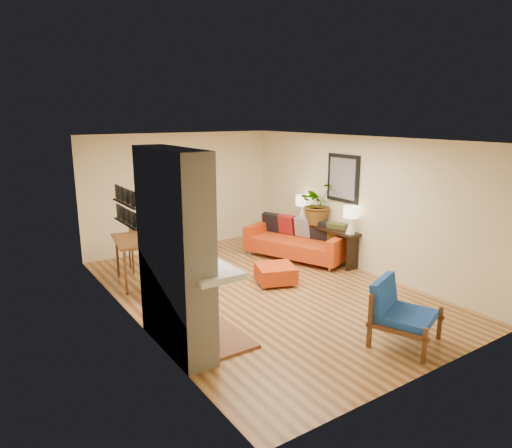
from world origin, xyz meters
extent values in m
plane|color=#BA8547|center=(0.00, 0.00, 0.00)|extent=(6.50, 6.50, 0.00)
plane|color=white|center=(0.00, 0.00, 2.60)|extent=(6.50, 6.50, 0.00)
plane|color=#FCF0C5|center=(0.00, 3.25, 1.30)|extent=(4.50, 0.00, 4.50)
plane|color=#FCF0C5|center=(0.00, -3.25, 1.30)|extent=(4.50, 0.00, 4.50)
plane|color=#FCF0C5|center=(-2.25, 0.00, 1.30)|extent=(0.00, 6.50, 6.50)
plane|color=#FCF0C5|center=(2.25, 0.00, 1.30)|extent=(0.00, 6.50, 6.50)
cube|color=black|center=(0.25, 3.22, 1.05)|extent=(0.88, 0.06, 2.10)
cube|color=white|center=(-0.24, 3.21, 1.05)|extent=(0.10, 0.08, 2.18)
cube|color=white|center=(0.74, 3.21, 1.05)|extent=(0.10, 0.08, 2.18)
cube|color=white|center=(0.25, 3.21, 2.13)|extent=(1.08, 0.08, 0.10)
cube|color=black|center=(2.22, 0.40, 1.75)|extent=(0.04, 0.85, 0.95)
cube|color=slate|center=(2.19, 0.40, 1.75)|extent=(0.01, 0.70, 0.80)
cube|color=black|center=(-2.21, 0.35, 1.42)|extent=(0.06, 0.95, 0.02)
cube|color=black|center=(-2.21, 0.35, 1.72)|extent=(0.06, 0.95, 0.02)
cube|color=white|center=(-2.04, -1.00, 1.86)|extent=(0.42, 1.50, 1.48)
cube|color=white|center=(-2.04, -1.00, 0.56)|extent=(0.42, 1.50, 1.12)
cube|color=white|center=(-1.79, -1.00, 1.12)|extent=(0.60, 1.68, 0.08)
cube|color=black|center=(-1.83, -1.00, 0.45)|extent=(0.03, 0.72, 0.78)
cube|color=brown|center=(-1.53, -1.00, 0.02)|extent=(0.75, 1.30, 0.04)
cube|color=black|center=(-1.71, -1.00, 0.34)|extent=(0.30, 0.36, 0.48)
cylinder|color=black|center=(-1.71, -1.00, 0.78)|extent=(0.10, 0.10, 0.40)
cube|color=gold|center=(-1.82, -1.00, 1.75)|extent=(0.04, 0.95, 0.95)
cube|color=silver|center=(-1.80, -1.00, 1.75)|extent=(0.01, 0.82, 0.82)
cylinder|color=silver|center=(1.66, 0.09, 0.05)|extent=(0.05, 0.05, 0.10)
cylinder|color=silver|center=(2.33, 0.35, 0.05)|extent=(0.05, 0.05, 0.10)
cylinder|color=silver|center=(0.97, 1.88, 0.05)|extent=(0.05, 0.05, 0.10)
cylinder|color=silver|center=(1.64, 2.14, 0.05)|extent=(0.05, 0.05, 0.10)
cube|color=#BF3F11|center=(1.65, 1.11, 0.26)|extent=(1.64, 2.36, 0.31)
cube|color=#BF3F11|center=(1.99, 1.24, 0.59)|extent=(0.97, 2.10, 0.36)
cube|color=#BF3F11|center=(2.01, 0.19, 0.52)|extent=(0.93, 0.51, 0.21)
cube|color=#BF3F11|center=(1.29, 2.04, 0.52)|extent=(0.93, 0.51, 0.21)
cube|color=#4A4F21|center=(2.15, 0.42, 0.64)|extent=(0.34, 0.46, 0.43)
cube|color=black|center=(2.00, 0.81, 0.64)|extent=(0.34, 0.46, 0.43)
cube|color=gray|center=(1.85, 1.19, 0.64)|extent=(0.34, 0.46, 0.43)
cube|color=maroon|center=(1.72, 1.53, 0.64)|extent=(0.34, 0.46, 0.43)
cube|color=black|center=(1.57, 1.91, 0.64)|extent=(0.34, 0.46, 0.43)
cylinder|color=silver|center=(0.05, 0.00, 0.03)|extent=(0.04, 0.04, 0.05)
cylinder|color=silver|center=(0.55, -0.19, 0.03)|extent=(0.04, 0.04, 0.05)
cylinder|color=silver|center=(0.24, 0.50, 0.03)|extent=(0.04, 0.04, 0.05)
cylinder|color=silver|center=(0.74, 0.31, 0.03)|extent=(0.04, 0.04, 0.05)
cube|color=#BF3F11|center=(0.39, 0.15, 0.19)|extent=(0.85, 0.85, 0.28)
cube|color=brown|center=(0.16, -2.75, 0.32)|extent=(0.34, 0.76, 0.05)
cube|color=brown|center=(0.29, -3.08, 0.23)|extent=(0.07, 0.07, 0.47)
cube|color=brown|center=(0.03, -2.43, 0.37)|extent=(0.07, 0.07, 0.74)
cube|color=brown|center=(0.87, -2.47, 0.32)|extent=(0.34, 0.76, 0.05)
cube|color=brown|center=(1.00, -2.80, 0.23)|extent=(0.07, 0.07, 0.47)
cube|color=brown|center=(0.74, -2.15, 0.37)|extent=(0.07, 0.07, 0.74)
cube|color=blue|center=(0.51, -2.61, 0.38)|extent=(0.89, 0.87, 0.11)
cube|color=blue|center=(0.40, -2.32, 0.64)|extent=(0.72, 0.42, 0.44)
cube|color=brown|center=(-1.65, 1.53, 0.82)|extent=(0.94, 1.22, 0.04)
cylinder|color=brown|center=(-2.03, 1.11, 0.40)|extent=(0.06, 0.06, 0.80)
cylinder|color=brown|center=(-1.42, 1.01, 0.40)|extent=(0.06, 0.06, 0.80)
cylinder|color=brown|center=(-1.88, 2.05, 0.40)|extent=(0.06, 0.06, 0.80)
cylinder|color=brown|center=(-1.27, 1.95, 0.40)|extent=(0.06, 0.06, 0.80)
cube|color=brown|center=(-1.60, 0.79, 0.50)|extent=(0.53, 0.53, 0.04)
cube|color=brown|center=(-1.57, 1.01, 0.77)|extent=(0.46, 0.12, 0.51)
cylinder|color=brown|center=(-1.82, 0.64, 0.24)|extent=(0.04, 0.04, 0.49)
cylinder|color=brown|center=(-1.45, 0.58, 0.24)|extent=(0.04, 0.04, 0.49)
cylinder|color=brown|center=(-1.76, 1.01, 0.24)|extent=(0.04, 0.04, 0.49)
cylinder|color=brown|center=(-1.39, 0.95, 0.24)|extent=(0.04, 0.04, 0.49)
cube|color=brown|center=(-1.37, 2.21, 0.50)|extent=(0.53, 0.53, 0.04)
cube|color=brown|center=(-1.41, 1.99, 0.77)|extent=(0.46, 0.12, 0.51)
cylinder|color=brown|center=(-1.59, 2.06, 0.24)|extent=(0.04, 0.04, 0.49)
cylinder|color=brown|center=(-1.22, 1.99, 0.24)|extent=(0.04, 0.04, 0.49)
cylinder|color=brown|center=(-1.53, 2.43, 0.24)|extent=(0.04, 0.04, 0.49)
cylinder|color=brown|center=(-1.15, 2.37, 0.24)|extent=(0.04, 0.04, 0.49)
cube|color=black|center=(2.07, 0.76, 0.70)|extent=(0.34, 1.85, 0.05)
cube|color=black|center=(2.07, -0.09, 0.34)|extent=(0.30, 0.04, 0.68)
cube|color=black|center=(2.07, 1.61, 0.34)|extent=(0.30, 0.04, 0.68)
cone|color=white|center=(2.07, -0.01, 0.88)|extent=(0.18, 0.18, 0.30)
cylinder|color=white|center=(2.07, -0.01, 1.05)|extent=(0.03, 0.03, 0.06)
cylinder|color=#FFEABF|center=(2.07, -0.01, 1.16)|extent=(0.30, 0.30, 0.22)
cone|color=white|center=(2.07, 1.46, 0.88)|extent=(0.18, 0.18, 0.30)
cylinder|color=white|center=(2.07, 1.46, 1.05)|extent=(0.03, 0.03, 0.06)
cylinder|color=#FFEABF|center=(2.07, 1.46, 1.16)|extent=(0.30, 0.30, 0.22)
imported|color=#1E5919|center=(2.06, 0.95, 1.17)|extent=(0.84, 0.73, 0.90)
camera|label=1|loc=(-4.24, -6.14, 2.99)|focal=32.00mm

